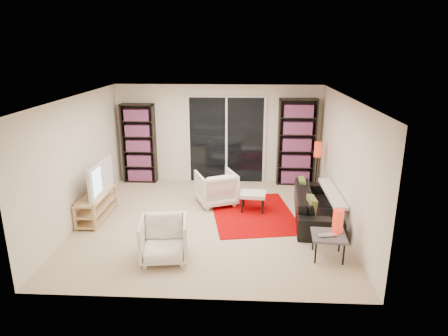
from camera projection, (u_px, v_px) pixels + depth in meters
The scene contains 20 objects.
floor at pixel (210, 221), 7.78m from camera, with size 5.00×5.00×0.00m, color beige.
wall_back at pixel (218, 134), 9.82m from camera, with size 5.00×0.02×2.40m, color silver.
wall_front at pixel (193, 217), 5.04m from camera, with size 5.00×0.02×2.40m, color silver.
wall_left at pixel (78, 160), 7.55m from camera, with size 0.02×5.00×2.40m, color silver.
wall_right at pixel (346, 164), 7.31m from camera, with size 0.02×5.00×2.40m, color silver.
ceiling at pixel (209, 97), 7.08m from camera, with size 5.00×5.00×0.02m, color white.
sliding_door at pixel (226, 140), 9.81m from camera, with size 1.92×0.08×2.16m.
bookshelf_left at pixel (139, 144), 9.82m from camera, with size 0.80×0.30×1.95m.
bookshelf_right at pixel (297, 142), 9.61m from camera, with size 0.90×0.30×2.10m.
tv_stand at pixel (97, 205), 7.89m from camera, with size 0.42×1.32×0.50m.
tv at pixel (95, 178), 7.73m from camera, with size 1.10×0.14×0.63m, color black.
rug at pixel (253, 214), 8.12m from camera, with size 1.58×2.14×0.01m, color #A50001.
sofa at pixel (317, 205), 7.78m from camera, with size 2.08×0.81×0.61m, color black.
armchair_back at pixel (216, 188), 8.55m from camera, with size 0.77×0.79×0.72m, color silver.
armchair_front at pixel (164, 239), 6.31m from camera, with size 0.73×0.75×0.69m, color silver.
ottoman at pixel (253, 195), 8.19m from camera, with size 0.55×0.47×0.40m.
side_table at pixel (329, 237), 6.36m from camera, with size 0.57×0.57×0.40m.
laptop at pixel (328, 236), 6.26m from camera, with size 0.31×0.20×0.02m, color silver.
table_lamp at pixel (338, 221), 6.39m from camera, with size 0.17×0.17×0.38m, color red.
floor_lamp at pixel (317, 156), 8.94m from camera, with size 0.19×0.19×1.23m.
Camera 1 is at (0.62, -7.11, 3.27)m, focal length 32.00 mm.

